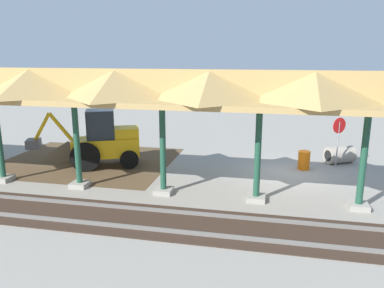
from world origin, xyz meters
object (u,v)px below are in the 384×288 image
concrete_pipe (340,155)px  traffic_barrel (304,160)px  stop_sign (339,132)px  backhoe (103,141)px

concrete_pipe → traffic_barrel: bearing=38.4°
traffic_barrel → stop_sign: bearing=-163.3°
stop_sign → backhoe: size_ratio=0.48×
concrete_pipe → traffic_barrel: (1.87, 1.48, 0.02)m
stop_sign → backhoe: 11.42m
backhoe → concrete_pipe: size_ratio=3.19×
stop_sign → concrete_pipe: 1.75m
concrete_pipe → traffic_barrel: traffic_barrel is taller
concrete_pipe → traffic_barrel: size_ratio=1.82×
stop_sign → traffic_barrel: 2.11m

